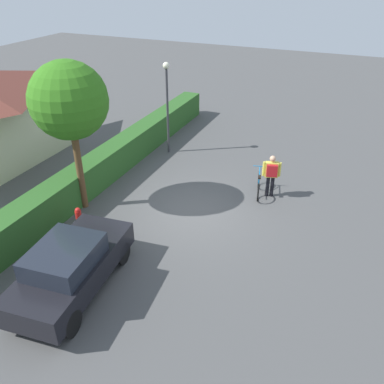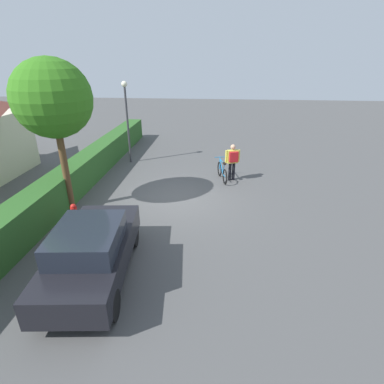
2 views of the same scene
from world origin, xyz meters
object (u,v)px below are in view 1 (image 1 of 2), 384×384
street_lamp (167,96)px  tree_kerbside (69,101)px  person_rider (271,173)px  parked_car_near (71,267)px  bicycle (259,185)px  fire_hydrant (79,218)px

street_lamp → tree_kerbside: size_ratio=0.79×
person_rider → parked_car_near: bearing=152.6°
bicycle → person_rider: person_rider is taller
parked_car_near → person_rider: size_ratio=2.52×
street_lamp → fire_hydrant: 6.94m
tree_kerbside → fire_hydrant: bearing=-149.6°
parked_car_near → person_rider: person_rider is taller
person_rider → fire_hydrant: size_ratio=2.00×
street_lamp → person_rider: bearing=-112.1°
street_lamp → fire_hydrant: (-6.58, -0.05, -2.18)m
tree_kerbside → fire_hydrant: tree_kerbside is taller
street_lamp → fire_hydrant: street_lamp is taller
tree_kerbside → fire_hydrant: (-1.22, -0.72, -3.40)m
parked_car_near → bicycle: bearing=-24.5°
parked_car_near → fire_hydrant: (2.33, 1.56, -0.37)m
person_rider → tree_kerbside: bearing=119.3°
street_lamp → tree_kerbside: (-5.36, 0.67, 1.21)m
parked_car_near → tree_kerbside: tree_kerbside is taller
street_lamp → fire_hydrant: bearing=-179.6°
parked_car_near → bicycle: size_ratio=2.53×
person_rider → fire_hydrant: bearing=131.3°
parked_car_near → person_rider: (6.82, -3.54, 0.20)m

